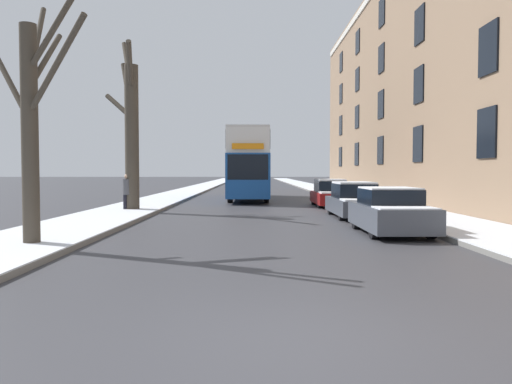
# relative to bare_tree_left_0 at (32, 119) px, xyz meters

# --- Properties ---
(ground_plane) EXTENTS (320.00, 320.00, 0.00)m
(ground_plane) POSITION_rel_bare_tree_left_0_xyz_m (5.84, -6.65, -3.15)
(ground_plane) COLOR #38383D
(sidewalk_left) EXTENTS (3.13, 130.00, 0.16)m
(sidewalk_left) POSITION_rel_bare_tree_left_0_xyz_m (-0.45, 46.35, -3.07)
(sidewalk_left) COLOR slate
(sidewalk_left) RESTS_ON ground
(sidewalk_right) EXTENTS (3.13, 130.00, 0.16)m
(sidewalk_right) POSITION_rel_bare_tree_left_0_xyz_m (12.12, 46.35, -3.07)
(sidewalk_right) COLOR slate
(sidewalk_right) RESTS_ON ground
(terrace_facade_right) EXTENTS (9.10, 50.16, 14.76)m
(terrace_facade_right) POSITION_rel_bare_tree_left_0_xyz_m (18.19, 16.61, 4.23)
(terrace_facade_right) COLOR #8C7056
(terrace_facade_right) RESTS_ON ground
(bare_tree_left_0) EXTENTS (3.56, 3.46, 6.38)m
(bare_tree_left_0) POSITION_rel_bare_tree_left_0_xyz_m (0.00, 0.00, 0.00)
(bare_tree_left_0) COLOR #423A30
(bare_tree_left_0) RESTS_ON ground
(bare_tree_left_1) EXTENTS (1.97, 3.93, 8.20)m
(bare_tree_left_1) POSITION_rel_bare_tree_left_0_xyz_m (-0.23, 10.84, 0.69)
(bare_tree_left_1) COLOR #423A30
(bare_tree_left_1) RESTS_ON ground
(double_decker_bus) EXTENTS (2.52, 11.66, 4.45)m
(double_decker_bus) POSITION_rel_bare_tree_left_0_xyz_m (5.08, 21.06, -0.64)
(double_decker_bus) COLOR #194C99
(double_decker_bus) RESTS_ON ground
(parked_car_0) EXTENTS (1.80, 4.00, 1.39)m
(parked_car_0) POSITION_rel_bare_tree_left_0_xyz_m (9.50, 2.84, -2.50)
(parked_car_0) COLOR #474C56
(parked_car_0) RESTS_ON ground
(parked_car_1) EXTENTS (1.74, 4.48, 1.45)m
(parked_car_1) POSITION_rel_bare_tree_left_0_xyz_m (9.50, 8.20, -2.49)
(parked_car_1) COLOR #474C56
(parked_car_1) RESTS_ON ground
(parked_car_2) EXTENTS (1.70, 4.37, 1.46)m
(parked_car_2) POSITION_rel_bare_tree_left_0_xyz_m (9.50, 14.48, -2.48)
(parked_car_2) COLOR maroon
(parked_car_2) RESTS_ON ground
(pedestrian_left_sidewalk) EXTENTS (0.38, 0.38, 1.75)m
(pedestrian_left_sidewalk) POSITION_rel_bare_tree_left_0_xyz_m (-0.39, 10.59, -2.19)
(pedestrian_left_sidewalk) COLOR black
(pedestrian_left_sidewalk) RESTS_ON ground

